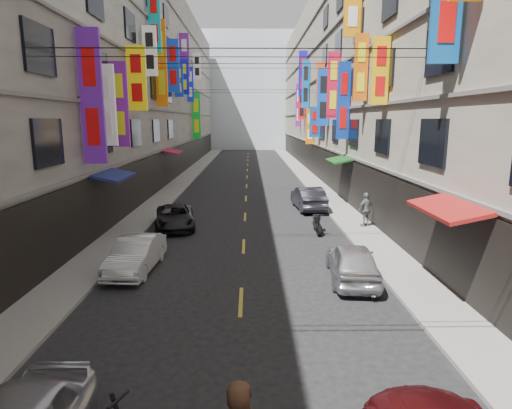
{
  "coord_description": "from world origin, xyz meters",
  "views": [
    {
      "loc": [
        0.3,
        5.42,
        5.59
      ],
      "look_at": [
        0.41,
        13.32,
        4.03
      ],
      "focal_mm": 30.0,
      "sensor_mm": 36.0,
      "label": 1
    }
  ],
  "objects_px": {
    "pedestrian_rfar": "(366,209)",
    "car_left_far": "(175,217)",
    "car_right_far": "(308,198)",
    "scooter_far_right": "(317,224)",
    "car_right_mid": "(352,262)",
    "car_left_mid": "(136,254)"
  },
  "relations": [
    {
      "from": "pedestrian_rfar",
      "to": "car_left_far",
      "type": "bearing_deg",
      "value": -30.93
    },
    {
      "from": "car_left_far",
      "to": "car_right_far",
      "type": "relative_size",
      "value": 0.96
    },
    {
      "from": "scooter_far_right",
      "to": "car_right_mid",
      "type": "xyz_separation_m",
      "value": [
        0.24,
        -6.49,
        0.24
      ]
    },
    {
      "from": "car_left_far",
      "to": "car_right_far",
      "type": "height_order",
      "value": "car_right_far"
    },
    {
      "from": "scooter_far_right",
      "to": "car_right_far",
      "type": "height_order",
      "value": "car_right_far"
    },
    {
      "from": "scooter_far_right",
      "to": "car_right_far",
      "type": "distance_m",
      "value": 5.85
    },
    {
      "from": "scooter_far_right",
      "to": "pedestrian_rfar",
      "type": "xyz_separation_m",
      "value": [
        2.68,
        0.89,
        0.57
      ]
    },
    {
      "from": "car_left_mid",
      "to": "car_right_far",
      "type": "bearing_deg",
      "value": 57.88
    },
    {
      "from": "car_right_far",
      "to": "pedestrian_rfar",
      "type": "distance_m",
      "value": 5.48
    },
    {
      "from": "car_left_mid",
      "to": "car_left_far",
      "type": "xyz_separation_m",
      "value": [
        0.33,
        6.54,
        -0.05
      ]
    },
    {
      "from": "scooter_far_right",
      "to": "car_right_far",
      "type": "xyz_separation_m",
      "value": [
        0.33,
        5.84,
        0.29
      ]
    },
    {
      "from": "car_left_mid",
      "to": "car_right_far",
      "type": "height_order",
      "value": "car_right_far"
    },
    {
      "from": "scooter_far_right",
      "to": "car_right_mid",
      "type": "bearing_deg",
      "value": 92.83
    },
    {
      "from": "car_left_far",
      "to": "pedestrian_rfar",
      "type": "bearing_deg",
      "value": -11.22
    },
    {
      "from": "car_right_far",
      "to": "pedestrian_rfar",
      "type": "height_order",
      "value": "pedestrian_rfar"
    },
    {
      "from": "car_right_mid",
      "to": "car_right_far",
      "type": "xyz_separation_m",
      "value": [
        0.09,
        12.33,
        0.05
      ]
    },
    {
      "from": "car_left_mid",
      "to": "car_right_mid",
      "type": "distance_m",
      "value": 7.98
    },
    {
      "from": "car_left_far",
      "to": "pedestrian_rfar",
      "type": "xyz_separation_m",
      "value": [
        10.02,
        -0.23,
        0.42
      ]
    },
    {
      "from": "car_left_far",
      "to": "car_right_mid",
      "type": "bearing_deg",
      "value": -55.02
    },
    {
      "from": "car_right_mid",
      "to": "car_left_far",
      "type": "bearing_deg",
      "value": -39.78
    },
    {
      "from": "car_left_mid",
      "to": "car_right_mid",
      "type": "relative_size",
      "value": 0.98
    },
    {
      "from": "car_left_far",
      "to": "pedestrian_rfar",
      "type": "relative_size",
      "value": 2.39
    }
  ]
}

